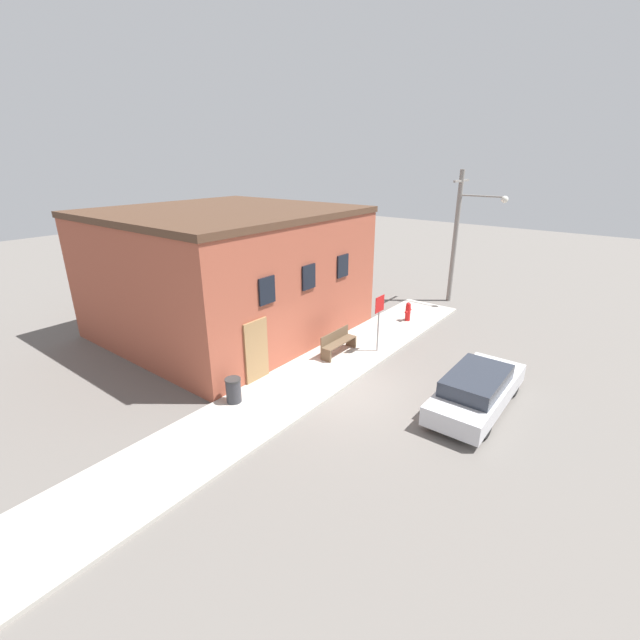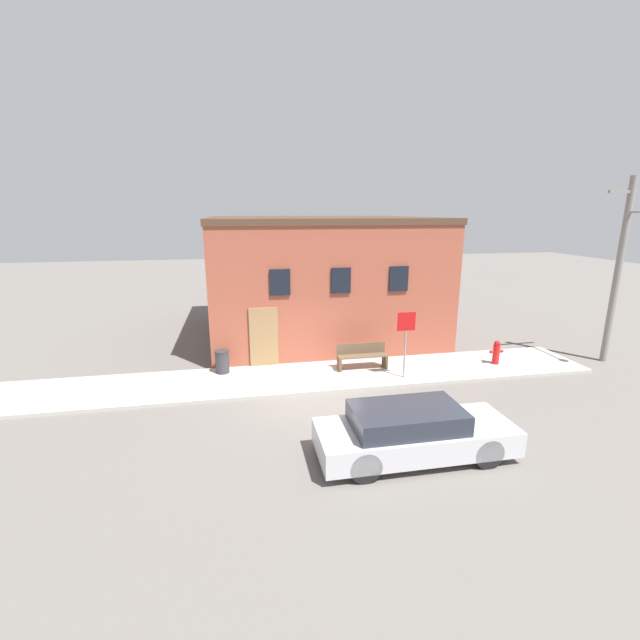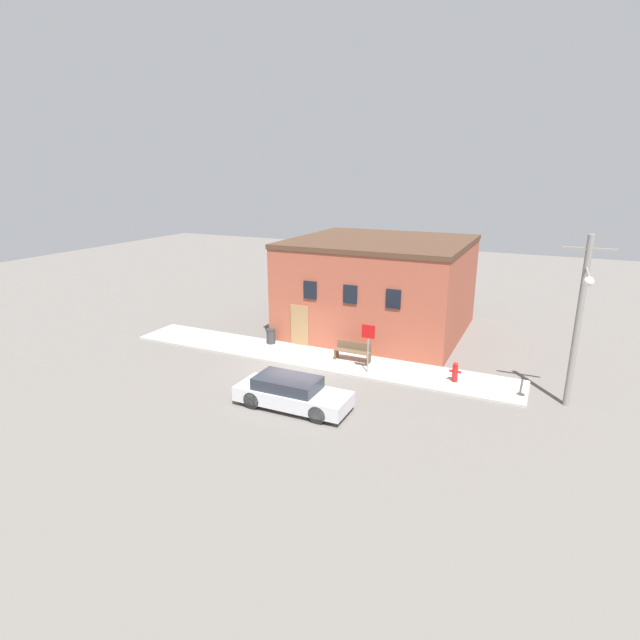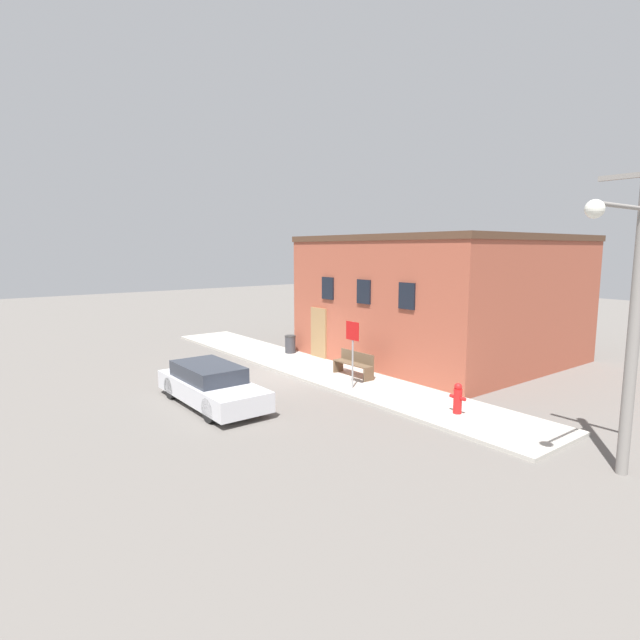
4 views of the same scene
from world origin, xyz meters
TOP-DOWN VIEW (x-y plane):
  - ground_plane at (0.00, 0.00)m, footprint 80.00×80.00m
  - sidewalk at (0.00, 1.32)m, footprint 19.55×2.64m
  - brick_building at (1.42, 7.04)m, footprint 9.29×8.92m
  - fire_hydrant at (6.83, 1.20)m, footprint 0.50×0.24m
  - stop_sign at (3.10, 0.59)m, footprint 0.60×0.06m
  - bench at (1.98, 1.67)m, footprint 1.73×0.44m
  - trash_bin at (-2.78, 2.16)m, footprint 0.48×0.48m
  - utility_pole at (11.14, 0.78)m, footprint 1.80×2.40m
  - parked_car at (1.59, -3.72)m, footprint 4.45×1.64m

SIDE VIEW (x-z plane):
  - ground_plane at x=0.00m, z-range 0.00..0.00m
  - sidewalk at x=0.00m, z-range 0.00..0.10m
  - trash_bin at x=-2.78m, z-range 0.11..0.88m
  - fire_hydrant at x=6.83m, z-range 0.10..0.97m
  - bench at x=1.98m, z-range 0.11..0.99m
  - parked_car at x=1.59m, z-range -0.01..1.20m
  - stop_sign at x=3.10m, z-range 0.52..2.73m
  - brick_building at x=1.42m, z-range 0.00..5.18m
  - utility_pole at x=11.14m, z-range 0.34..6.94m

